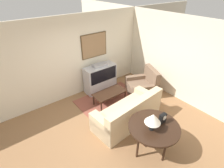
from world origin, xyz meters
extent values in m
plane|color=#8E6642|center=(0.00, 0.00, 0.00)|extent=(12.00, 12.00, 0.00)
cube|color=beige|center=(0.00, 2.13, 1.35)|extent=(12.00, 0.06, 2.70)
cube|color=#4C381E|center=(0.80, 2.08, 1.63)|extent=(0.98, 0.03, 0.82)
cube|color=#93704C|center=(0.80, 2.07, 1.63)|extent=(0.93, 0.01, 0.77)
cube|color=beige|center=(2.63, 0.00, 1.35)|extent=(0.06, 12.00, 2.70)
cube|color=brown|center=(0.68, 0.85, 0.01)|extent=(2.14, 1.82, 0.01)
cube|color=#B7B7BC|center=(0.80, 1.79, 0.22)|extent=(1.16, 0.46, 0.44)
cube|color=#B7B7BC|center=(0.80, 1.79, 0.70)|extent=(1.16, 0.46, 0.53)
cube|color=black|center=(0.80, 1.56, 0.70)|extent=(1.04, 0.01, 0.47)
cube|color=#9E9EA3|center=(0.80, 1.79, 1.01)|extent=(0.52, 0.25, 0.09)
cube|color=#CCB289|center=(0.43, -0.06, 0.22)|extent=(2.08, 1.01, 0.44)
cube|color=#CCB289|center=(0.46, -0.37, 0.66)|extent=(2.03, 0.38, 0.43)
cube|color=#CCB289|center=(1.32, 0.01, 0.30)|extent=(0.31, 0.86, 0.60)
cube|color=#CCB289|center=(-0.46, -0.14, 0.30)|extent=(0.31, 0.86, 0.60)
cube|color=gray|center=(0.90, -0.21, 0.61)|extent=(0.37, 0.15, 0.34)
cube|color=gray|center=(-0.01, -0.28, 0.61)|extent=(0.37, 0.15, 0.34)
cube|color=brown|center=(1.78, 0.68, 0.20)|extent=(1.19, 1.19, 0.41)
cube|color=brown|center=(2.11, 0.54, 0.68)|extent=(0.53, 0.91, 0.54)
cube|color=brown|center=(1.93, 1.02, 0.27)|extent=(0.89, 0.50, 0.55)
cube|color=brown|center=(1.63, 0.34, 0.27)|extent=(0.89, 0.50, 0.55)
cube|color=black|center=(0.59, 0.95, 0.39)|extent=(1.08, 0.53, 0.04)
cylinder|color=black|center=(0.10, 0.73, 0.18)|extent=(0.04, 0.04, 0.37)
cylinder|color=black|center=(1.07, 0.73, 0.18)|extent=(0.04, 0.04, 0.37)
cylinder|color=black|center=(0.10, 1.16, 0.18)|extent=(0.04, 0.04, 0.37)
cylinder|color=black|center=(1.07, 1.16, 0.18)|extent=(0.04, 0.04, 0.37)
cylinder|color=black|center=(0.22, -1.16, 0.76)|extent=(1.14, 1.14, 0.04)
cube|color=black|center=(0.22, -1.16, 0.69)|extent=(0.97, 0.46, 0.08)
cylinder|color=black|center=(-0.18, -1.10, 0.37)|extent=(0.05, 0.05, 0.73)
cylinder|color=black|center=(0.62, -1.10, 0.37)|extent=(0.05, 0.05, 0.73)
cylinder|color=black|center=(0.22, -1.53, 0.37)|extent=(0.05, 0.05, 0.73)
cylinder|color=black|center=(0.10, -1.19, 0.79)|extent=(0.11, 0.11, 0.02)
cylinder|color=black|center=(0.10, -1.19, 0.98)|extent=(0.02, 0.02, 0.35)
cone|color=silver|center=(0.10, -1.19, 1.09)|extent=(0.34, 0.34, 0.21)
cube|color=black|center=(0.45, -1.19, 0.89)|extent=(0.17, 0.09, 0.23)
cylinder|color=white|center=(0.45, -1.24, 0.93)|extent=(0.12, 0.01, 0.12)
camera|label=1|loc=(-2.24, -2.81, 3.55)|focal=28.00mm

